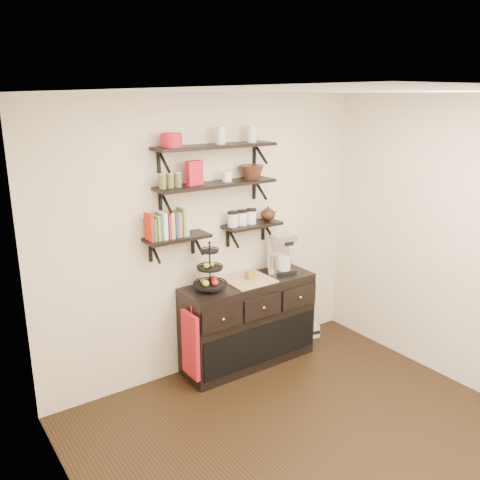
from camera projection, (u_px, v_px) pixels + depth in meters
name	position (u px, v px, depth m)	size (l,w,h in m)	color
floor	(330.00, 454.00, 3.94)	(3.50, 3.50, 0.00)	black
ceiling	(351.00, 92.00, 3.20)	(3.50, 3.50, 0.02)	white
back_wall	(210.00, 237.00, 4.95)	(3.50, 0.02, 2.70)	white
left_wall	(97.00, 363.00, 2.61)	(0.02, 3.50, 2.70)	white
right_wall	(480.00, 250.00, 4.52)	(0.02, 3.50, 2.70)	white
shelf_top	(216.00, 146.00, 4.61)	(1.20, 0.27, 0.23)	black
shelf_mid	(216.00, 185.00, 4.70)	(1.20, 0.27, 0.23)	black
shelf_low_left	(177.00, 238.00, 4.61)	(0.60, 0.25, 0.23)	black
shelf_low_right	(252.00, 225.00, 5.07)	(0.60, 0.25, 0.23)	black
cookbooks	(170.00, 225.00, 4.53)	(0.40, 0.15, 0.26)	#B02311
glass_canisters	(242.00, 219.00, 4.98)	(0.32, 0.10, 0.13)	silver
sideboard	(248.00, 322.00, 5.17)	(1.40, 0.50, 0.92)	black
fruit_stand	(210.00, 274.00, 4.77)	(0.31, 0.31, 0.46)	black
candle	(250.00, 275.00, 5.05)	(0.08, 0.08, 0.08)	olive
coffee_maker	(281.00, 254.00, 5.26)	(0.25, 0.25, 0.41)	black
thermal_carafe	(273.00, 265.00, 5.17)	(0.11, 0.11, 0.22)	silver
apron	(191.00, 345.00, 4.70)	(0.04, 0.27, 0.63)	maroon
radio	(307.00, 331.00, 5.82)	(0.29, 0.21, 0.16)	silver
recipe_box	(194.00, 173.00, 4.54)	(0.16, 0.06, 0.22)	red
walnut_bowl	(252.00, 172.00, 4.89)	(0.24, 0.24, 0.13)	black
ramekins	(227.00, 176.00, 4.74)	(0.09, 0.09, 0.10)	white
teapot	(268.00, 213.00, 5.15)	(0.20, 0.15, 0.15)	#351A10
red_pot	(172.00, 140.00, 4.34)	(0.18, 0.18, 0.12)	red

